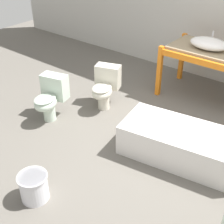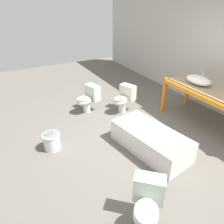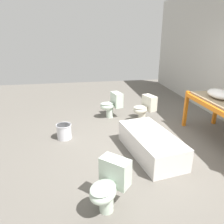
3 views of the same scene
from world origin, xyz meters
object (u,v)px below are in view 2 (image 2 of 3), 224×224
(toilet_far, at_px, (124,98))
(bucket_white, at_px, (52,141))
(bathtub_main, at_px, (150,139))
(toilet_near, at_px, (88,98))
(sink_basin, at_px, (199,80))
(toilet_extra, at_px, (147,203))

(toilet_far, height_order, bucket_white, toilet_far)
(bathtub_main, distance_m, toilet_near, 1.98)
(sink_basin, distance_m, toilet_extra, 3.04)
(toilet_near, height_order, bucket_white, toilet_near)
(sink_basin, xyz_separation_m, bathtub_main, (0.46, -1.55, -0.70))
(toilet_far, bearing_deg, bathtub_main, -32.52)
(bathtub_main, relative_size, bucket_white, 4.91)
(toilet_far, xyz_separation_m, toilet_extra, (2.68, -1.33, 0.00))
(toilet_near, xyz_separation_m, toilet_far, (0.41, 0.75, 0.00))
(bathtub_main, relative_size, toilet_far, 2.44)
(sink_basin, bearing_deg, bathtub_main, -73.63)
(bucket_white, bearing_deg, toilet_far, 107.84)
(toilet_far, bearing_deg, sink_basin, 29.00)
(bucket_white, bearing_deg, sink_basin, 81.89)
(sink_basin, height_order, toilet_near, sink_basin)
(sink_basin, xyz_separation_m, toilet_far, (-1.07, -1.18, -0.58))
(toilet_far, relative_size, bucket_white, 2.01)
(toilet_far, bearing_deg, bucket_white, -90.95)
(sink_basin, bearing_deg, toilet_near, -127.54)
(toilet_near, distance_m, toilet_extra, 3.15)
(toilet_near, xyz_separation_m, bucket_white, (1.04, -1.19, -0.19))
(bucket_white, bearing_deg, toilet_near, 130.98)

